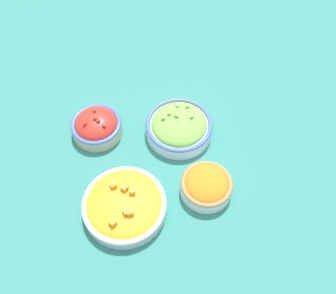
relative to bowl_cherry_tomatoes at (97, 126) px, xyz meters
The scene contains 5 objects.
ground_plane 0.20m from the bowl_cherry_tomatoes, 34.93° to the right, with size 3.00×3.00×0.00m, color #337F75.
bowl_cherry_tomatoes is the anchor object (origin of this frame).
bowl_lettuce 0.21m from the bowl_cherry_tomatoes, 15.19° to the right, with size 0.17×0.17×0.07m.
bowl_squash 0.24m from the bowl_cherry_tomatoes, 83.55° to the right, with size 0.19×0.19×0.06m.
bowl_carrots 0.32m from the bowl_cherry_tomatoes, 46.84° to the right, with size 0.12×0.12×0.05m.
Camera 1 is at (-0.13, -0.49, 0.81)m, focal length 40.00 mm.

